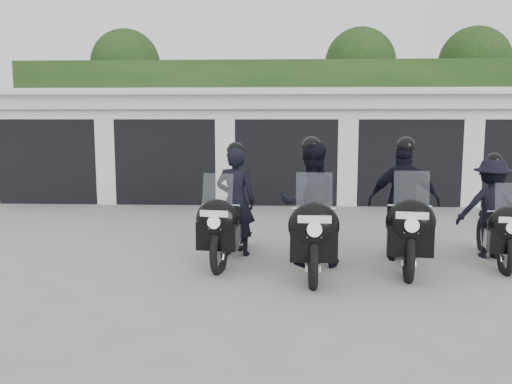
{
  "coord_description": "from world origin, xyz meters",
  "views": [
    {
      "loc": [
        -0.11,
        -8.29,
        2.26
      ],
      "look_at": [
        -0.52,
        0.4,
        1.05
      ],
      "focal_mm": 38.0,
      "sensor_mm": 36.0,
      "label": 1
    }
  ],
  "objects_px": {
    "police_bike_c": "(405,209)",
    "police_bike_d": "(493,214)",
    "police_bike_b": "(311,212)",
    "police_bike_a": "(231,212)"
  },
  "relations": [
    {
      "from": "police_bike_a",
      "to": "police_bike_b",
      "type": "bearing_deg",
      "value": -11.14
    },
    {
      "from": "police_bike_a",
      "to": "police_bike_c",
      "type": "xyz_separation_m",
      "value": [
        2.69,
        -0.1,
        0.09
      ]
    },
    {
      "from": "police_bike_c",
      "to": "police_bike_d",
      "type": "bearing_deg",
      "value": 18.84
    },
    {
      "from": "police_bike_c",
      "to": "police_bike_d",
      "type": "distance_m",
      "value": 1.49
    },
    {
      "from": "police_bike_a",
      "to": "police_bike_b",
      "type": "height_order",
      "value": "police_bike_b"
    },
    {
      "from": "police_bike_c",
      "to": "police_bike_d",
      "type": "relative_size",
      "value": 1.15
    },
    {
      "from": "police_bike_c",
      "to": "police_bike_a",
      "type": "bearing_deg",
      "value": -174.31
    },
    {
      "from": "police_bike_c",
      "to": "police_bike_d",
      "type": "xyz_separation_m",
      "value": [
        1.46,
        0.28,
        -0.11
      ]
    },
    {
      "from": "police_bike_b",
      "to": "police_bike_d",
      "type": "height_order",
      "value": "police_bike_b"
    },
    {
      "from": "police_bike_d",
      "to": "police_bike_b",
      "type": "bearing_deg",
      "value": -160.81
    }
  ]
}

